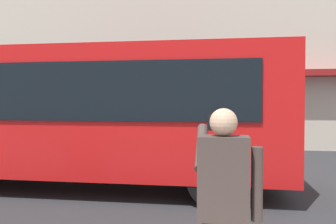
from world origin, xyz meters
name	(u,v)px	position (x,y,z in m)	size (l,w,h in m)	color
ground_plane	(237,188)	(0.00, 0.00, 0.00)	(60.00, 60.00, 0.00)	#2B2B2D
building_facade_far	(230,3)	(-0.02, -6.80, 5.99)	(28.00, 1.55, 12.00)	beige
red_bus	(79,112)	(3.49, 0.35, 1.68)	(9.05, 2.54, 3.08)	red
pedestrian_photographer	(224,197)	(0.36, 4.87, 1.14)	(0.53, 0.52, 1.70)	#1E2347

